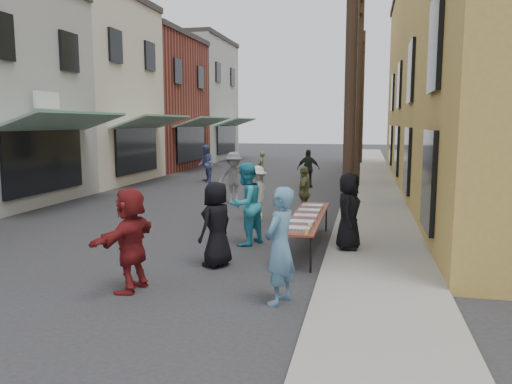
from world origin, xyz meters
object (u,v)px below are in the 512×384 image
at_px(utility_pole_near, 351,47).
at_px(serving_table, 307,218).
at_px(utility_pole_mid, 359,86).
at_px(guest_front_c, 246,204).
at_px(utility_pole_far, 362,99).
at_px(catering_tray_sausage, 298,229).
at_px(server, 349,211).
at_px(guest_front_a, 216,224).

distance_m(utility_pole_near, serving_table, 3.90).
bearing_deg(utility_pole_mid, guest_front_c, -100.74).
bearing_deg(guest_front_c, utility_pole_mid, -165.76).
xyz_separation_m(utility_pole_far, catering_tray_sausage, (-0.88, -25.94, -3.71)).
bearing_deg(utility_pole_far, server, -89.88).
bearing_deg(serving_table, utility_pole_far, 87.91).
bearing_deg(guest_front_a, serving_table, 160.98).
distance_m(serving_table, guest_front_c, 1.47).
bearing_deg(utility_pole_mid, catering_tray_sausage, -93.63).
relative_size(utility_pole_near, server, 5.37).
distance_m(utility_pole_mid, server, 13.04).
relative_size(utility_pole_far, guest_front_a, 5.27).
xyz_separation_m(serving_table, guest_front_c, (-1.44, 0.02, 0.26)).
height_order(utility_pole_mid, guest_front_a, utility_pole_mid).
relative_size(utility_pole_mid, catering_tray_sausage, 18.00).
bearing_deg(guest_front_a, catering_tray_sausage, 118.39).
height_order(utility_pole_far, catering_tray_sausage, utility_pole_far).
xyz_separation_m(serving_table, server, (0.93, -0.25, 0.23)).
bearing_deg(utility_pole_mid, server, -89.77).
bearing_deg(utility_pole_mid, guest_front_a, -99.99).
bearing_deg(serving_table, guest_front_a, -131.36).
bearing_deg(serving_table, utility_pole_mid, 85.88).
bearing_deg(utility_pole_near, server, -84.75).
distance_m(guest_front_c, server, 2.39).
height_order(catering_tray_sausage, server, server).
bearing_deg(guest_front_a, server, 144.07).
bearing_deg(server, guest_front_a, 127.69).
xyz_separation_m(guest_front_c, server, (2.38, -0.27, -0.03)).
height_order(utility_pole_mid, utility_pole_far, same).
height_order(utility_pole_far, serving_table, utility_pole_far).
xyz_separation_m(catering_tray_sausage, guest_front_c, (-1.44, 1.67, 0.18)).
height_order(utility_pole_near, utility_pole_far, same).
relative_size(utility_pole_far, server, 5.37).
xyz_separation_m(utility_pole_mid, guest_front_a, (-2.49, -14.11, -3.65)).
bearing_deg(utility_pole_far, serving_table, -92.09).
bearing_deg(catering_tray_sausage, serving_table, 90.00).
relative_size(utility_pole_near, guest_front_a, 5.27).
bearing_deg(utility_pole_near, catering_tray_sausage, -114.48).
distance_m(utility_pole_near, guest_front_c, 4.24).
distance_m(utility_pole_near, utility_pole_mid, 12.00).
xyz_separation_m(utility_pole_mid, utility_pole_far, (0.00, 12.00, 0.00)).
bearing_deg(serving_table, catering_tray_sausage, -90.00).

